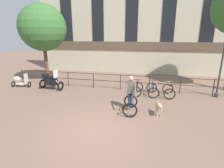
% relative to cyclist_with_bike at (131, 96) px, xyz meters
% --- Properties ---
extents(ground_plane, '(60.00, 60.00, 0.00)m').
position_rel_cyclist_with_bike_xyz_m(ground_plane, '(-1.06, -1.99, -0.76)').
color(ground_plane, '#7A5B4C').
extents(canal_railing, '(15.05, 0.05, 1.05)m').
position_rel_cyclist_with_bike_xyz_m(canal_railing, '(-1.06, 3.21, -0.05)').
color(canal_railing, '#232326').
rests_on(canal_railing, ground_plane).
extents(building_facade, '(18.00, 0.72, 10.04)m').
position_rel_cyclist_with_bike_xyz_m(building_facade, '(-1.06, 9.00, 4.23)').
color(building_facade, '#BCB299').
rests_on(building_facade, ground_plane).
extents(cyclist_with_bike, '(0.77, 1.22, 1.70)m').
position_rel_cyclist_with_bike_xyz_m(cyclist_with_bike, '(0.00, 0.00, 0.00)').
color(cyclist_with_bike, black).
rests_on(cyclist_with_bike, ground_plane).
extents(dog, '(0.31, 0.86, 0.63)m').
position_rel_cyclist_with_bike_xyz_m(dog, '(1.32, -0.21, -0.31)').
color(dog, tan).
rests_on(dog, ground_plane).
extents(parked_motorcycle, '(1.66, 0.81, 1.35)m').
position_rel_cyclist_with_bike_xyz_m(parked_motorcycle, '(-5.64, 2.32, -0.20)').
color(parked_motorcycle, black).
rests_on(parked_motorcycle, ground_plane).
extents(parked_bicycle_near_lamp, '(0.69, 1.13, 0.86)m').
position_rel_cyclist_with_bike_xyz_m(parked_bicycle_near_lamp, '(0.10, 2.56, -0.41)').
color(parked_bicycle_near_lamp, black).
rests_on(parked_bicycle_near_lamp, ground_plane).
extents(parked_bicycle_mid_left, '(0.77, 1.17, 0.86)m').
position_rel_cyclist_with_bike_xyz_m(parked_bicycle_mid_left, '(1.03, 2.56, -0.41)').
color(parked_bicycle_mid_left, black).
rests_on(parked_bicycle_mid_left, ground_plane).
extents(parked_bicycle_mid_right, '(0.67, 1.12, 0.86)m').
position_rel_cyclist_with_bike_xyz_m(parked_bicycle_mid_right, '(1.97, 2.56, -0.41)').
color(parked_bicycle_mid_right, black).
rests_on(parked_bicycle_mid_right, ground_plane).
extents(parked_scooter, '(1.32, 0.56, 0.96)m').
position_rel_cyclist_with_bike_xyz_m(parked_scooter, '(-8.05, 2.34, -0.30)').
color(parked_scooter, black).
rests_on(parked_scooter, ground_plane).
extents(street_lamp, '(0.28, 0.28, 4.72)m').
position_rel_cyclist_with_bike_xyz_m(street_lamp, '(4.74, 3.10, 1.88)').
color(street_lamp, '#2D382D').
rests_on(street_lamp, ground_plane).
extents(tree_canalside_left, '(3.42, 3.42, 5.79)m').
position_rel_cyclist_with_bike_xyz_m(tree_canalside_left, '(-7.10, 4.23, 3.30)').
color(tree_canalside_left, brown).
rests_on(tree_canalside_left, ground_plane).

